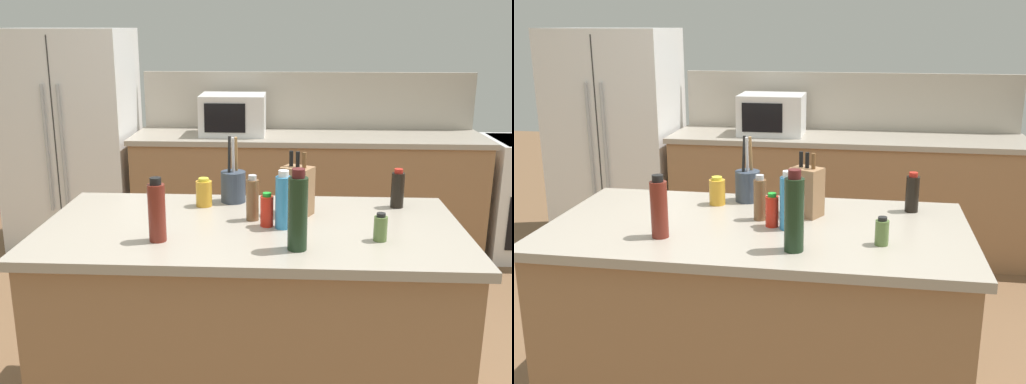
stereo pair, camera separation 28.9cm
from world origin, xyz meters
The scene contains 15 objects.
back_counter_run centered at (0.30, 2.20, 0.47)m, with size 2.74×0.66×0.94m.
wall_backsplash centered at (0.30, 2.52, 1.17)m, with size 2.70×0.03×0.46m, color #B2A899.
kitchen_island centered at (0.00, 0.00, 0.47)m, with size 1.80×0.94×0.94m.
refrigerator centered at (-1.59, 2.25, 0.87)m, with size 0.97×0.75×1.74m.
microwave centered at (-0.28, 2.20, 1.10)m, with size 0.50×0.39×0.31m.
knife_block centered at (0.20, 0.17, 1.05)m, with size 0.16×0.15×0.29m.
utensil_crock centered at (-0.11, 0.35, 1.02)m, with size 0.12×0.12×0.32m.
dish_soap_bottle centered at (0.14, -0.03, 1.06)m, with size 0.07×0.07×0.25m.
honey_jar centered at (-0.24, 0.27, 1.00)m, with size 0.08×0.08×0.14m.
pepper_grinder centered at (0.00, 0.07, 1.04)m, with size 0.06×0.06×0.20m.
soy_sauce_bottle centered at (0.67, 0.30, 1.03)m, with size 0.06×0.06×0.19m.
vinegar_bottle centered at (-0.36, -0.21, 1.06)m, with size 0.07×0.07×0.26m.
spice_jar_oregano centered at (0.52, -0.16, 0.99)m, with size 0.05×0.05×0.11m.
hot_sauce_bottle centered at (0.07, -0.01, 1.01)m, with size 0.06×0.06×0.15m.
wine_bottle centered at (0.19, -0.28, 1.09)m, with size 0.08×0.08×0.32m.
Camera 1 is at (0.16, -2.43, 1.77)m, focal length 42.00 mm.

